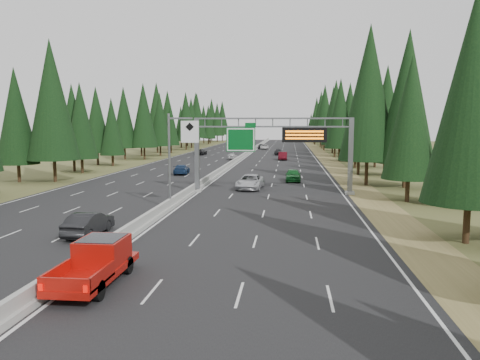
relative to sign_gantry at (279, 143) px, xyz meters
name	(u,v)px	position (x,y,z in m)	size (l,w,h in m)	color
road	(239,160)	(-8.92, 45.12, -5.23)	(32.00, 260.00, 0.08)	black
shoulder_right	(329,161)	(8.88, 45.12, -5.24)	(3.60, 260.00, 0.06)	olive
shoulder_left	(153,160)	(-26.72, 45.12, -5.24)	(3.60, 260.00, 0.06)	#4D5226
median_barrier	(239,158)	(-8.92, 45.12, -4.85)	(0.70, 260.00, 0.85)	gray
sign_gantry	(279,143)	(0.00, 0.00, 0.00)	(16.75, 0.98, 7.80)	slate
hov_sign_pole	(176,154)	(-8.33, -9.92, -0.54)	(2.80, 0.50, 8.00)	slate
tree_row_right	(354,113)	(12.87, 40.25, 4.02)	(11.95, 242.07, 18.69)	black
tree_row_left	(128,114)	(-30.90, 42.61, 3.99)	(11.98, 243.19, 18.89)	black
silver_minivan	(250,182)	(-3.20, 2.99, -4.40)	(2.63, 5.70, 1.58)	silver
red_pickup	(99,259)	(-7.42, -28.41, -4.13)	(2.10, 5.88, 1.92)	black
car_ahead_green	(293,175)	(1.57, 10.63, -4.40)	(1.86, 4.62, 1.57)	#155F24
car_ahead_dkred	(283,156)	(-0.22, 46.62, -4.38)	(1.71, 4.89, 1.61)	#4C0A13
car_ahead_dkgrey	(278,152)	(-1.50, 62.37, -4.52)	(1.87, 4.60, 1.34)	black
car_ahead_white	(264,147)	(-6.13, 87.27, -4.48)	(2.36, 5.12, 1.42)	silver
car_ahead_far	(261,146)	(-7.36, 92.22, -4.46)	(1.71, 4.25, 1.45)	black
car_onc_near	(89,224)	(-11.68, -19.88, -4.43)	(1.60, 4.60, 1.52)	black
car_onc_blue	(182,169)	(-14.34, 17.59, -4.49)	(1.96, 4.82, 1.40)	navy
car_onc_white	(233,156)	(-10.42, 46.61, -4.50)	(1.62, 4.03, 1.37)	#B2B2B2
car_onc_far	(201,152)	(-19.82, 60.92, -4.51)	(2.27, 4.92, 1.37)	black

